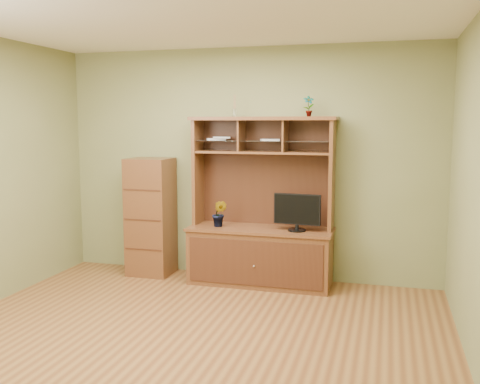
% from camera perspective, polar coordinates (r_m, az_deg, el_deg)
% --- Properties ---
extents(room, '(4.54, 4.04, 2.74)m').
position_cam_1_polar(room, '(4.42, -5.86, 1.05)').
color(room, brown).
rests_on(room, ground).
extents(media_hutch, '(1.66, 0.61, 1.90)m').
position_cam_1_polar(media_hutch, '(6.12, 2.24, -4.97)').
color(media_hutch, '#4E2616').
rests_on(media_hutch, room).
extents(monitor, '(0.52, 0.20, 0.41)m').
position_cam_1_polar(monitor, '(5.89, 6.11, -2.09)').
color(monitor, black).
rests_on(monitor, media_hutch).
extents(orchid_plant, '(0.18, 0.14, 0.31)m').
position_cam_1_polar(orchid_plant, '(6.11, -2.21, -2.31)').
color(orchid_plant, '#25581E').
rests_on(orchid_plant, media_hutch).
extents(top_plant, '(0.14, 0.12, 0.23)m').
position_cam_1_polar(top_plant, '(5.96, 7.33, 9.08)').
color(top_plant, '#2F6D26').
rests_on(top_plant, media_hutch).
extents(reed_diffuser, '(0.05, 0.05, 0.25)m').
position_cam_1_polar(reed_diffuser, '(6.14, -0.58, 8.93)').
color(reed_diffuser, silver).
rests_on(reed_diffuser, media_hutch).
extents(magazines, '(0.89, 0.23, 0.04)m').
position_cam_1_polar(magazines, '(6.14, -0.54, 5.69)').
color(magazines, '#BABAC0').
rests_on(magazines, media_hutch).
extents(side_cabinet, '(0.50, 0.46, 1.41)m').
position_cam_1_polar(side_cabinet, '(6.56, -9.49, -2.60)').
color(side_cabinet, '#4E2616').
rests_on(side_cabinet, room).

